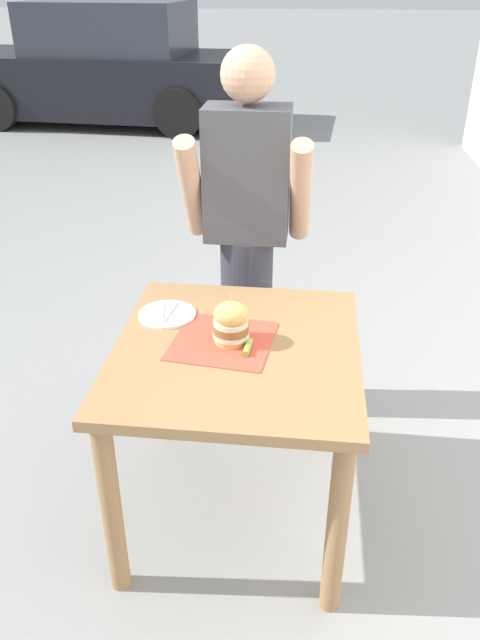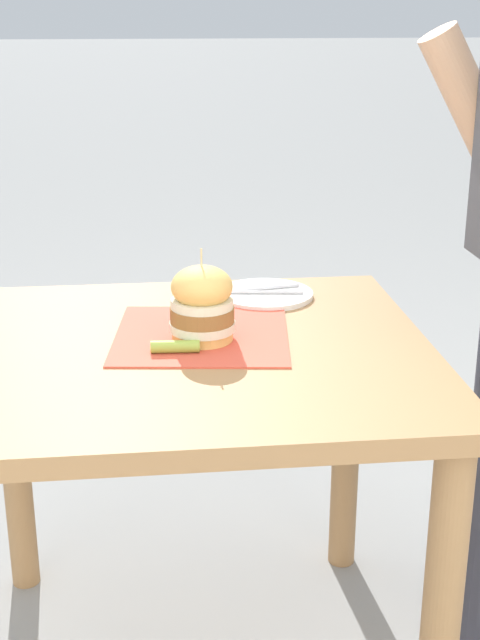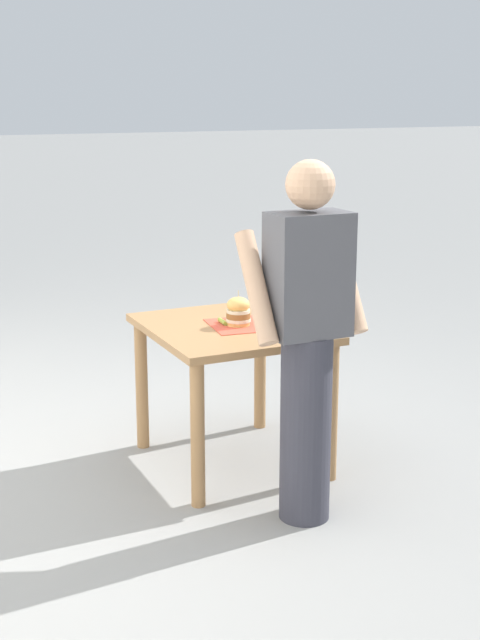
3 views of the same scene
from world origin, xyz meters
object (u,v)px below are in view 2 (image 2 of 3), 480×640
object	(u,v)px
patio_table	(191,410)
side_plate_with_forks	(265,294)
sandwich	(202,304)
pickle_spear	(175,347)

from	to	relation	value
patio_table	side_plate_with_forks	bearing A→B (deg)	146.93
sandwich	side_plate_with_forks	size ratio (longest dim) A/B	0.85
pickle_spear	side_plate_with_forks	distance (m)	0.40
side_plate_with_forks	pickle_spear	bearing A→B (deg)	-33.29
sandwich	pickle_spear	size ratio (longest dim) A/B	2.00
sandwich	patio_table	bearing A→B (deg)	-49.57
sandwich	side_plate_with_forks	xyz separation A→B (m)	(-0.27, 0.16, -0.07)
pickle_spear	side_plate_with_forks	xyz separation A→B (m)	(-0.33, 0.22, -0.01)
patio_table	sandwich	bearing A→B (deg)	130.43
side_plate_with_forks	patio_table	bearing A→B (deg)	-33.07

